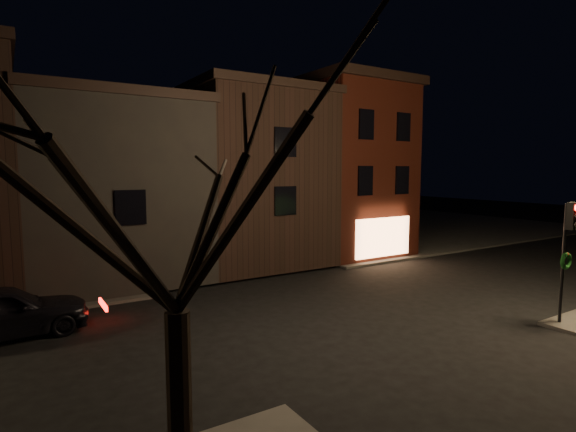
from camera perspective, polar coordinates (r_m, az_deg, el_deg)
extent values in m
plane|color=black|center=(17.10, 5.17, -11.88)|extent=(120.00, 120.00, 0.00)
cube|color=#2D2B28|center=(44.78, 10.01, -0.80)|extent=(30.00, 30.00, 0.12)
cube|color=#3F130B|center=(28.70, 6.47, 5.68)|extent=(6.00, 8.00, 10.00)
cube|color=black|center=(29.16, 6.60, 16.05)|extent=(6.50, 8.50, 0.50)
cube|color=#EBA169|center=(25.94, 11.97, -2.64)|extent=(4.00, 0.12, 2.20)
cube|color=black|center=(26.06, -6.22, 4.56)|extent=(7.00, 10.00, 9.00)
cube|color=black|center=(26.37, -6.34, 14.83)|extent=(7.30, 10.30, 0.40)
cube|color=black|center=(23.81, -22.11, 2.84)|extent=(7.50, 10.00, 8.00)
cube|color=black|center=(23.99, -22.51, 12.90)|extent=(7.80, 10.30, 0.40)
cylinder|color=black|center=(17.51, 31.54, -5.15)|extent=(0.10, 0.10, 4.00)
cube|color=black|center=(17.22, 32.36, 0.01)|extent=(0.28, 0.22, 0.90)
cylinder|color=#FF0C07|center=(17.15, 32.77, 0.91)|extent=(0.18, 0.06, 0.18)
cylinder|color=black|center=(17.17, 32.72, -0.02)|extent=(0.18, 0.06, 0.18)
cylinder|color=black|center=(17.20, 32.67, -0.95)|extent=(0.18, 0.06, 0.18)
torus|color=#0C380F|center=(17.46, 31.82, -4.87)|extent=(0.58, 0.14, 0.58)
sphere|color=#990C0C|center=(17.41, 31.92, -4.16)|extent=(0.12, 0.12, 0.12)
cylinder|color=black|center=(7.15, -13.58, -23.76)|extent=(0.36, 0.36, 3.15)
imported|color=black|center=(16.68, -32.63, -10.25)|extent=(5.01, 2.18, 1.68)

